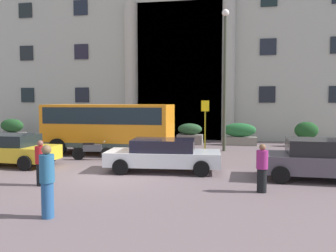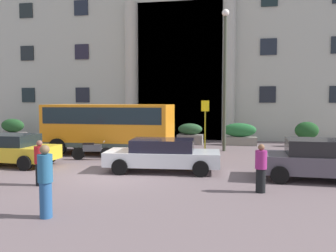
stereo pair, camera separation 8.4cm
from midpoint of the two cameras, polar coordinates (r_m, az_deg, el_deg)
The scene contains 17 objects.
ground_plane at distance 13.98m, azimuth -9.32°, elevation -8.07°, with size 80.00×64.00×0.12m, color #665659.
office_building_facade at distance 30.98m, azimuth 2.05°, elevation 12.47°, with size 39.57×9.70×14.71m.
orange_minibus at distance 19.54m, azimuth -9.14°, elevation 0.29°, with size 6.68×2.77×2.63m.
bus_stop_sign at distance 20.41m, azimuth 5.99°, elevation 0.94°, with size 0.44×0.08×2.84m.
hedge_planter_entrance_left at distance 23.45m, azimuth 3.60°, elevation -1.31°, with size 1.63×0.82×1.35m.
hedge_planter_east at distance 23.78m, azimuth 21.09°, elevation -1.28°, with size 1.48×0.86×1.53m.
hedge_planter_entrance_right at distance 26.65m, azimuth -16.97°, elevation -1.01°, with size 2.15×0.90×1.16m.
hedge_planter_west at distance 28.54m, azimuth -23.17°, elevation -0.50°, with size 1.85×0.89×1.50m.
hedge_planter_far_east at distance 23.35m, azimuth 11.29°, elevation -1.33°, with size 2.17×0.70×1.41m.
parked_sedan_far at distance 17.40m, azimuth -23.52°, elevation -3.38°, with size 4.15×2.19×1.37m.
parked_hatchback_near at distance 14.15m, azimuth 22.83°, elevation -4.87°, with size 4.22×2.21×1.47m.
parked_estate_mid at distance 14.60m, azimuth -0.67°, elevation -4.53°, with size 4.67×2.24×1.31m.
motorcycle_far_end at distance 17.76m, azimuth -11.84°, elevation -3.79°, with size 1.91×0.69×0.89m.
pedestrian_woman_with_bag at distance 12.96m, azimuth -19.34°, elevation -5.52°, with size 0.36×0.36×1.53m.
pedestrian_man_crossing at distance 9.40m, azimuth -18.50°, elevation -8.20°, with size 0.36×0.36×1.80m.
pedestrian_woman_dark_dress at distance 11.70m, azimuth 14.62°, elevation -6.48°, with size 0.36×0.36×1.52m.
lamppost_plaza_centre at distance 20.51m, azimuth 9.07°, elevation 8.76°, with size 0.40×0.40×7.83m.
Camera 2 is at (4.81, -12.80, 2.90)m, focal length 38.71 mm.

